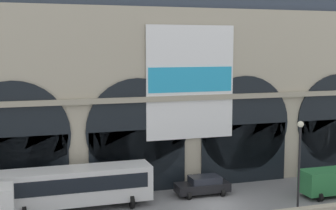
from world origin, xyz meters
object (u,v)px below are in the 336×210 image
at_px(van_mideast, 332,181).
at_px(street_lamp_quayside, 299,156).
at_px(bus_midwest, 78,186).
at_px(car_center, 203,185).

bearing_deg(van_mideast, street_lamp_quayside, -148.35).
distance_m(bus_midwest, street_lamp_quayside, 16.26).
bearing_deg(bus_midwest, van_mideast, -8.88).
height_order(bus_midwest, van_mideast, bus_midwest).
xyz_separation_m(car_center, street_lamp_quayside, (4.58, -6.66, 3.61)).
relative_size(bus_midwest, street_lamp_quayside, 1.59).
bearing_deg(street_lamp_quayside, van_mideast, 31.65).
bearing_deg(van_mideast, car_center, 161.10).
bearing_deg(bus_midwest, car_center, 1.47).
bearing_deg(car_center, street_lamp_quayside, -55.47).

